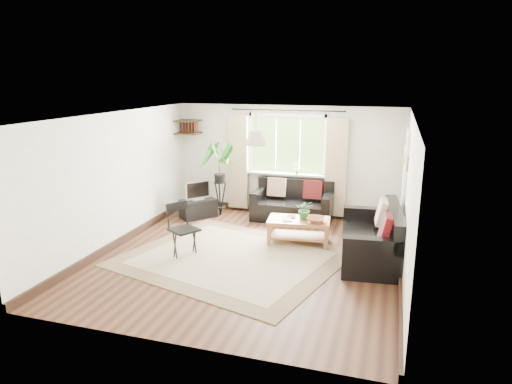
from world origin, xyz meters
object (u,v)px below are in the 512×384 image
(sofa_back, at_px, (293,202))
(folding_chair, at_px, (184,231))
(sofa_right, at_px, (371,235))
(palm_stand, at_px, (220,179))
(tv_stand, at_px, (198,208))
(coffee_table, at_px, (299,231))

(sofa_back, distance_m, folding_chair, 2.86)
(sofa_right, height_order, palm_stand, palm_stand)
(sofa_right, bearing_deg, tv_stand, -115.73)
(palm_stand, bearing_deg, sofa_back, 4.89)
(sofa_right, bearing_deg, coffee_table, -113.83)
(sofa_back, distance_m, palm_stand, 1.67)
(sofa_right, height_order, folding_chair, folding_chair)
(tv_stand, height_order, folding_chair, folding_chair)
(sofa_back, xyz_separation_m, coffee_table, (0.42, -1.36, -0.17))
(sofa_right, xyz_separation_m, folding_chair, (-3.05, -0.76, 0.02))
(sofa_back, xyz_separation_m, folding_chair, (-1.32, -2.54, 0.06))
(coffee_table, bearing_deg, palm_stand, 148.85)
(sofa_back, xyz_separation_m, sofa_right, (1.73, -1.78, 0.04))
(palm_stand, bearing_deg, tv_stand, -143.07)
(sofa_back, bearing_deg, palm_stand, -175.34)
(tv_stand, height_order, palm_stand, palm_stand)
(sofa_right, height_order, tv_stand, sofa_right)
(tv_stand, bearing_deg, sofa_back, -38.40)
(sofa_right, relative_size, folding_chair, 2.03)
(sofa_right, distance_m, tv_stand, 3.98)
(sofa_back, relative_size, folding_chair, 1.85)
(sofa_back, distance_m, sofa_right, 2.48)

